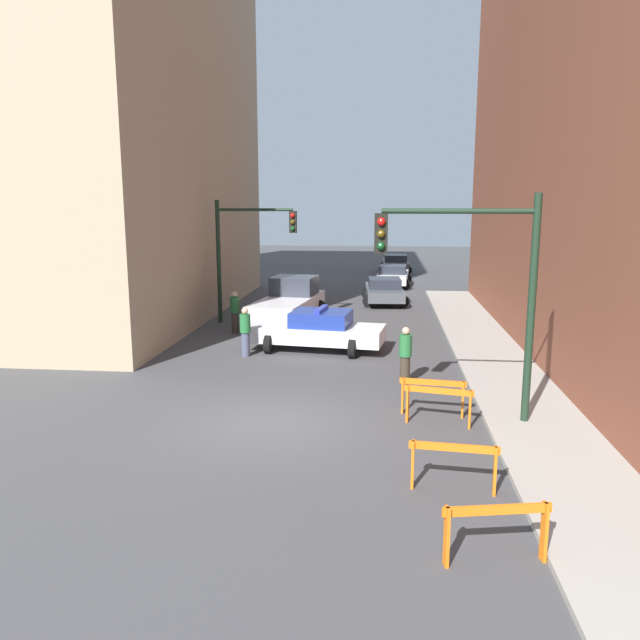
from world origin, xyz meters
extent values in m
plane|color=#424244|center=(0.00, 0.00, 0.00)|extent=(120.00, 120.00, 0.00)
cube|color=#9E998E|center=(6.20, 0.00, 0.06)|extent=(2.40, 44.00, 0.12)
cube|color=tan|center=(-12.00, 14.00, 12.16)|extent=(14.00, 20.00, 24.32)
cylinder|color=black|center=(5.90, 0.47, 2.72)|extent=(0.18, 0.18, 5.20)
cylinder|color=black|center=(4.20, 0.47, 4.92)|extent=(3.40, 0.12, 0.12)
cube|color=black|center=(2.50, 0.47, 4.42)|extent=(0.30, 0.22, 0.90)
sphere|color=red|center=(2.50, 0.32, 4.69)|extent=(0.18, 0.18, 0.18)
sphere|color=#4C3D0C|center=(2.50, 0.32, 4.42)|extent=(0.18, 0.18, 0.18)
sphere|color=#0C4219|center=(2.50, 0.32, 4.15)|extent=(0.18, 0.18, 0.18)
cylinder|color=black|center=(-4.40, 12.11, 2.60)|extent=(0.18, 0.18, 5.20)
cylinder|color=black|center=(-2.80, 12.11, 4.80)|extent=(3.20, 0.12, 0.12)
cube|color=black|center=(-1.20, 12.11, 4.30)|extent=(0.30, 0.22, 0.90)
sphere|color=red|center=(-1.20, 11.96, 4.57)|extent=(0.18, 0.18, 0.18)
sphere|color=#4C3D0C|center=(-1.20, 11.96, 4.30)|extent=(0.18, 0.18, 0.18)
sphere|color=#0C4219|center=(-1.20, 11.96, 4.03)|extent=(0.18, 0.18, 0.18)
cube|color=white|center=(0.26, 7.42, 0.60)|extent=(4.90, 2.45, 0.55)
cube|color=navy|center=(0.45, 7.40, 1.14)|extent=(2.17, 1.87, 0.52)
cylinder|color=black|center=(-1.29, 6.77, 0.33)|extent=(0.30, 0.68, 0.66)
cylinder|color=black|center=(-1.07, 8.46, 0.33)|extent=(0.30, 0.68, 0.66)
cylinder|color=black|center=(1.60, 6.39, 0.33)|extent=(0.30, 0.68, 0.66)
cylinder|color=black|center=(1.82, 8.07, 0.33)|extent=(0.30, 0.68, 0.66)
cube|color=#2633BF|center=(0.45, 7.40, 1.46)|extent=(0.38, 1.40, 0.12)
cube|color=silver|center=(-1.47, 12.13, 0.75)|extent=(2.71, 5.62, 0.70)
cube|color=#2D333D|center=(-1.32, 13.20, 1.50)|extent=(2.06, 1.96, 0.80)
cylinder|color=black|center=(-2.15, 13.91, 0.40)|extent=(0.83, 0.37, 0.80)
cylinder|color=black|center=(-0.33, 13.67, 0.40)|extent=(0.83, 0.37, 0.80)
cylinder|color=black|center=(-2.61, 10.60, 0.40)|extent=(0.83, 0.37, 0.80)
cylinder|color=black|center=(-0.78, 10.35, 0.40)|extent=(0.83, 0.37, 0.80)
cube|color=#474C51|center=(2.63, 18.00, 0.57)|extent=(2.06, 4.40, 0.52)
cube|color=#232833|center=(2.64, 17.83, 1.07)|extent=(1.69, 1.90, 0.48)
cylinder|color=black|center=(1.72, 19.28, 0.31)|extent=(0.63, 0.26, 0.62)
cylinder|color=black|center=(3.38, 19.38, 0.31)|extent=(0.63, 0.26, 0.62)
cylinder|color=black|center=(1.88, 16.62, 0.31)|extent=(0.63, 0.26, 0.62)
cylinder|color=black|center=(3.54, 16.72, 0.31)|extent=(0.63, 0.26, 0.62)
cube|color=silver|center=(3.14, 24.59, 0.57)|extent=(2.09, 4.41, 0.52)
cube|color=#232833|center=(3.13, 24.42, 1.07)|extent=(1.70, 1.91, 0.48)
cylinder|color=black|center=(2.41, 25.98, 0.31)|extent=(0.63, 0.26, 0.62)
cylinder|color=black|center=(4.06, 25.87, 0.31)|extent=(0.63, 0.26, 0.62)
cylinder|color=black|center=(2.23, 23.32, 0.31)|extent=(0.63, 0.26, 0.62)
cylinder|color=black|center=(3.88, 23.21, 0.31)|extent=(0.63, 0.26, 0.62)
cube|color=#474C51|center=(3.44, 32.49, 0.57)|extent=(1.89, 4.34, 0.52)
cube|color=#232833|center=(3.45, 32.31, 1.07)|extent=(1.62, 1.84, 0.48)
cylinder|color=black|center=(2.59, 33.80, 0.31)|extent=(0.62, 0.23, 0.62)
cylinder|color=black|center=(4.24, 33.84, 0.31)|extent=(0.62, 0.23, 0.62)
cylinder|color=black|center=(2.64, 31.14, 0.31)|extent=(0.62, 0.23, 0.62)
cylinder|color=black|center=(4.30, 31.17, 0.31)|extent=(0.62, 0.23, 0.62)
cylinder|color=#474C66|center=(-2.00, 6.30, 0.41)|extent=(0.39, 0.39, 0.82)
cylinder|color=#236633|center=(-2.00, 6.30, 1.13)|extent=(0.51, 0.51, 0.62)
sphere|color=tan|center=(-2.00, 6.30, 1.55)|extent=(0.31, 0.31, 0.22)
cylinder|color=#382D23|center=(-3.25, 9.99, 0.41)|extent=(0.37, 0.37, 0.82)
cylinder|color=#236633|center=(-3.25, 9.99, 1.13)|extent=(0.47, 0.47, 0.62)
sphere|color=tan|center=(-3.25, 9.99, 1.55)|extent=(0.29, 0.29, 0.22)
cylinder|color=#382D23|center=(3.23, 3.54, 0.41)|extent=(0.40, 0.40, 0.82)
cylinder|color=#236633|center=(3.23, 3.54, 1.13)|extent=(0.51, 0.51, 0.62)
sphere|color=tan|center=(3.23, 3.54, 1.55)|extent=(0.31, 0.31, 0.22)
cube|color=orange|center=(4.24, -5.38, 0.83)|extent=(1.58, 0.36, 0.14)
cube|color=orange|center=(3.53, -5.52, 0.45)|extent=(0.08, 0.17, 0.90)
cube|color=orange|center=(4.95, -5.24, 0.45)|extent=(0.08, 0.17, 0.90)
cube|color=orange|center=(3.88, -3.13, 0.83)|extent=(1.60, 0.20, 0.14)
cube|color=orange|center=(3.16, -3.06, 0.45)|extent=(0.06, 0.16, 0.90)
cube|color=orange|center=(4.60, -3.20, 0.45)|extent=(0.06, 0.16, 0.90)
cube|color=orange|center=(3.90, 0.27, 0.83)|extent=(1.58, 0.37, 0.14)
cube|color=orange|center=(3.19, 0.42, 0.45)|extent=(0.08, 0.17, 0.90)
cube|color=orange|center=(4.60, 0.13, 0.45)|extent=(0.08, 0.17, 0.90)
cube|color=orange|center=(3.81, 0.94, 0.83)|extent=(1.59, 0.26, 0.14)
cube|color=orange|center=(3.10, 1.03, 0.45)|extent=(0.07, 0.17, 0.90)
cube|color=orange|center=(4.52, 0.84, 0.45)|extent=(0.07, 0.17, 0.90)
camera|label=1|loc=(2.57, -13.77, 5.12)|focal=35.00mm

